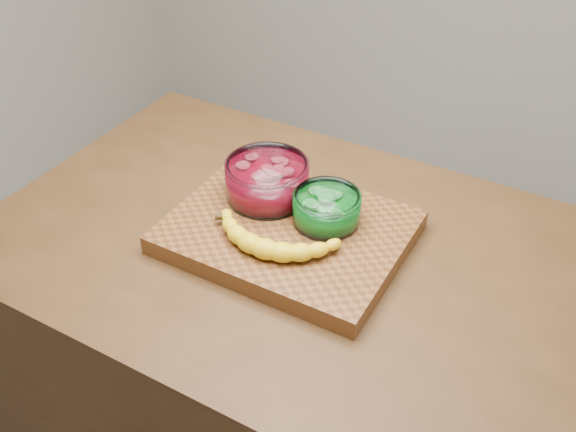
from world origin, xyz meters
The scene contains 5 objects.
counter centered at (0.00, 0.00, 0.45)m, with size 1.20×0.80×0.90m, color #492D16.
cutting_board centered at (0.00, 0.00, 0.92)m, with size 0.45×0.35×0.04m, color brown.
bowl_red centered at (-0.08, 0.06, 0.98)m, with size 0.17×0.17×0.08m.
bowl_green centered at (0.06, 0.05, 0.97)m, with size 0.13×0.13×0.06m.
banana centered at (0.00, -0.07, 0.96)m, with size 0.28×0.13×0.04m, color yellow, non-canonical shape.
Camera 1 is at (0.48, -0.85, 1.72)m, focal length 40.00 mm.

